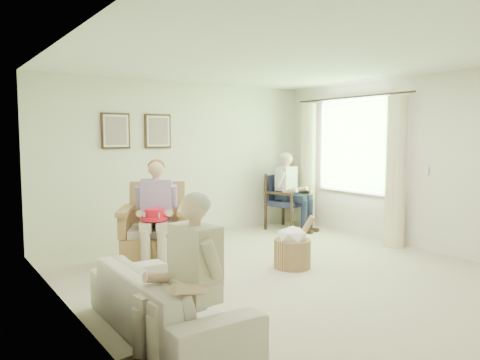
{
  "coord_description": "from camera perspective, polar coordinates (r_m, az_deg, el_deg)",
  "views": [
    {
      "loc": [
        -3.64,
        -4.3,
        1.69
      ],
      "look_at": [
        0.26,
        1.4,
        1.05
      ],
      "focal_mm": 35.0,
      "sensor_mm": 36.0,
      "label": 1
    }
  ],
  "objects": [
    {
      "name": "left_wall",
      "position": [
        4.47,
        -19.47,
        0.0
      ],
      "size": [
        0.04,
        5.5,
        2.6
      ],
      "primitive_type": "cube",
      "color": "silver",
      "rests_on": "ground"
    },
    {
      "name": "back_wall",
      "position": [
        7.94,
        -7.07,
        2.44
      ],
      "size": [
        5.0,
        0.04,
        2.6
      ],
      "primitive_type": "cube",
      "color": "silver",
      "rests_on": "ground"
    },
    {
      "name": "person_sofa",
      "position": [
        3.66,
        -5.65,
        -10.47
      ],
      "size": [
        0.42,
        0.62,
        1.23
      ],
      "rotation": [
        0.0,
        0.0,
        -1.44
      ],
      "color": "beige",
      "rests_on": "ground"
    },
    {
      "name": "wicker_armchair",
      "position": [
        6.28,
        -10.4,
        -7.16
      ],
      "size": [
        0.85,
        0.84,
        1.08
      ],
      "rotation": [
        0.0,
        0.0,
        -0.52
      ],
      "color": "#AC7B51",
      "rests_on": "ground"
    },
    {
      "name": "curtain_left",
      "position": [
        7.51,
        18.45,
        0.9
      ],
      "size": [
        0.34,
        0.34,
        2.3
      ],
      "primitive_type": "cylinder",
      "color": "beige",
      "rests_on": "ground"
    },
    {
      "name": "window",
      "position": [
        8.22,
        13.64,
        4.41
      ],
      "size": [
        0.13,
        2.5,
        1.63
      ],
      "color": "#2D6B23",
      "rests_on": "right_wall"
    },
    {
      "name": "ceiling",
      "position": [
        5.71,
        5.97,
        14.45
      ],
      "size": [
        5.0,
        5.5,
        0.02
      ],
      "primitive_type": "cube",
      "color": "white",
      "rests_on": "back_wall"
    },
    {
      "name": "right_wall",
      "position": [
        7.5,
        20.6,
        1.98
      ],
      "size": [
        0.04,
        5.5,
        2.6
      ],
      "primitive_type": "cube",
      "color": "silver",
      "rests_on": "ground"
    },
    {
      "name": "person_wicker",
      "position": [
        6.07,
        -9.93,
        -3.15
      ],
      "size": [
        0.4,
        0.63,
        1.37
      ],
      "rotation": [
        0.0,
        0.0,
        -0.52
      ],
      "color": "beige",
      "rests_on": "ground"
    },
    {
      "name": "framed_print_right",
      "position": [
        7.7,
        -9.97,
        5.89
      ],
      "size": [
        0.45,
        0.05,
        0.55
      ],
      "color": "#382114",
      "rests_on": "back_wall"
    },
    {
      "name": "floor",
      "position": [
        5.88,
        5.73,
        -11.42
      ],
      "size": [
        5.5,
        5.5,
        0.0
      ],
      "primitive_type": "plane",
      "color": "beige",
      "rests_on": "ground"
    },
    {
      "name": "framed_print_left",
      "position": [
        7.44,
        -14.91,
        5.81
      ],
      "size": [
        0.45,
        0.05,
        0.55
      ],
      "color": "#382114",
      "rests_on": "back_wall"
    },
    {
      "name": "sofa",
      "position": [
        4.21,
        -8.92,
        -14.33
      ],
      "size": [
        1.92,
        0.75,
        0.56
      ],
      "primitive_type": "imported",
      "rotation": [
        0.0,
        0.0,
        1.57
      ],
      "color": "beige",
      "rests_on": "ground"
    },
    {
      "name": "curtain_right",
      "position": [
        8.83,
        8.27,
        1.73
      ],
      "size": [
        0.34,
        0.34,
        2.3
      ],
      "primitive_type": "cylinder",
      "color": "beige",
      "rests_on": "ground"
    },
    {
      "name": "red_hat",
      "position": [
        5.88,
        -10.38,
        -4.28
      ],
      "size": [
        0.33,
        0.33,
        0.14
      ],
      "color": "red",
      "rests_on": "person_wicker"
    },
    {
      "name": "wood_armchair",
      "position": [
        8.67,
        5.4,
        -2.33
      ],
      "size": [
        0.64,
        0.6,
        0.99
      ],
      "rotation": [
        0.0,
        0.0,
        0.31
      ],
      "color": "black",
      "rests_on": "ground"
    },
    {
      "name": "person_dark",
      "position": [
        8.51,
        6.12,
        -0.66
      ],
      "size": [
        0.4,
        0.63,
        1.38
      ],
      "rotation": [
        0.0,
        0.0,
        0.31
      ],
      "color": "#181C36",
      "rests_on": "ground"
    },
    {
      "name": "hatbox",
      "position": [
        6.13,
        6.43,
        -8.1
      ],
      "size": [
        0.55,
        0.55,
        0.7
      ],
      "color": "tan",
      "rests_on": "ground"
    }
  ]
}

